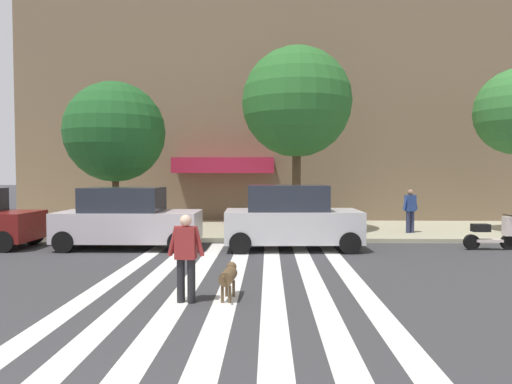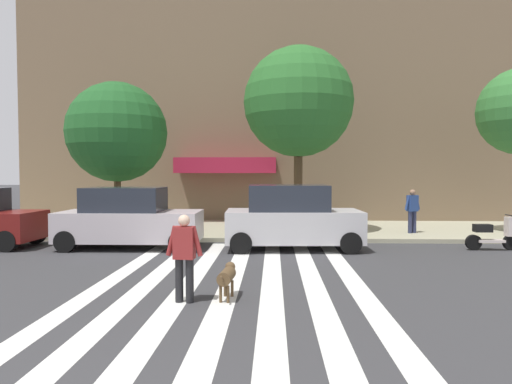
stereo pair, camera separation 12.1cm
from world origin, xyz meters
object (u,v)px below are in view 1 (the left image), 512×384
object	(u,v)px
parked_scooter	(490,235)
parked_car_third_in_line	(291,218)
parked_car_behind_first	(128,219)
street_tree_nearest	(115,132)
street_tree_middle	(297,102)
pedestrian_dog_walker	(186,253)
pedestrian_bystander	(410,208)
dog_on_leash	(229,276)

from	to	relation	value
parked_scooter	parked_car_third_in_line	bearing A→B (deg)	-179.73
parked_car_behind_first	street_tree_nearest	bearing A→B (deg)	115.49
street_tree_middle	parked_car_behind_first	bearing A→B (deg)	-150.81
parked_car_behind_first	street_tree_nearest	size ratio (longest dim) A/B	0.79
parked_car_third_in_line	street_tree_nearest	world-z (taller)	street_tree_nearest
parked_car_behind_first	street_tree_middle	size ratio (longest dim) A/B	0.63
street_tree_nearest	street_tree_middle	world-z (taller)	street_tree_middle
parked_scooter	parked_car_behind_first	bearing A→B (deg)	-179.86
pedestrian_dog_walker	pedestrian_bystander	size ratio (longest dim) A/B	1.00
parked_scooter	street_tree_middle	size ratio (longest dim) A/B	0.23
street_tree_middle	dog_on_leash	distance (m)	10.19
street_tree_nearest	parked_car_third_in_line	bearing A→B (deg)	-22.74
street_tree_middle	pedestrian_bystander	distance (m)	5.86
pedestrian_dog_walker	dog_on_leash	size ratio (longest dim) A/B	1.60
street_tree_nearest	street_tree_middle	bearing A→B (deg)	3.20
street_tree_nearest	dog_on_leash	world-z (taller)	street_tree_nearest
street_tree_nearest	street_tree_middle	size ratio (longest dim) A/B	0.81
parked_scooter	pedestrian_bystander	distance (m)	3.35
parked_scooter	pedestrian_bystander	world-z (taller)	pedestrian_bystander
parked_car_third_in_line	street_tree_nearest	distance (m)	7.65
parked_car_third_in_line	parked_scooter	size ratio (longest dim) A/B	2.62
parked_scooter	street_tree_nearest	xyz separation A→B (m)	(-12.74, 2.70, 3.46)
pedestrian_bystander	parked_car_behind_first	bearing A→B (deg)	-163.55
pedestrian_dog_walker	street_tree_middle	bearing A→B (deg)	74.18
parked_car_behind_first	parked_car_third_in_line	bearing A→B (deg)	-0.02
parked_scooter	dog_on_leash	bearing A→B (deg)	-142.98
parked_scooter	pedestrian_bystander	bearing A→B (deg)	119.22
dog_on_leash	parked_car_behind_first	bearing A→B (deg)	122.86
street_tree_nearest	pedestrian_bystander	xyz separation A→B (m)	(11.13, 0.18, -2.86)
parked_scooter	dog_on_leash	size ratio (longest dim) A/B	1.59
parked_scooter	street_tree_nearest	world-z (taller)	street_tree_nearest
parked_scooter	street_tree_nearest	bearing A→B (deg)	168.05
pedestrian_dog_walker	dog_on_leash	world-z (taller)	pedestrian_dog_walker
pedestrian_bystander	pedestrian_dog_walker	bearing A→B (deg)	-127.48
parked_car_third_in_line	pedestrian_dog_walker	world-z (taller)	parked_car_third_in_line
parked_car_behind_first	dog_on_leash	bearing A→B (deg)	-57.14
street_tree_middle	parked_car_third_in_line	bearing A→B (deg)	-96.59
dog_on_leash	parked_scooter	bearing A→B (deg)	37.02
street_tree_nearest	pedestrian_dog_walker	distance (m)	10.21
parked_car_behind_first	dog_on_leash	size ratio (longest dim) A/B	4.35
street_tree_nearest	dog_on_leash	bearing A→B (deg)	-59.39
parked_car_third_in_line	street_tree_middle	xyz separation A→B (m)	(0.36, 3.11, 4.10)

